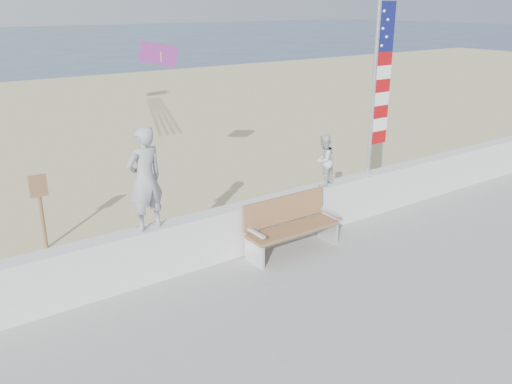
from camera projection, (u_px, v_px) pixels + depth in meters
ground at (313, 308)px, 8.40m from camera, size 220.00×220.00×0.00m
sand at (103, 168)px, 15.31m from camera, size 90.00×40.00×0.08m
seawall at (241, 229)px, 9.73m from camera, size 30.00×0.35×0.90m
adult at (145, 179)px, 8.34m from camera, size 0.66×0.49×1.66m
child at (324, 161)px, 10.48m from camera, size 0.59×0.52×1.00m
bench at (290, 224)px, 9.78m from camera, size 1.80×0.57×1.00m
flag at (379, 81)px, 10.76m from camera, size 0.50×0.08×3.50m
parafoil_kite at (159, 54)px, 11.67m from camera, size 0.88×0.36×0.59m
sign at (41, 206)px, 9.95m from camera, size 0.32×0.07×1.46m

